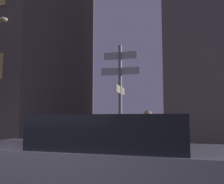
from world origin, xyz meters
name	(u,v)px	position (x,y,z in m)	size (l,w,h in m)	color
sidewalk_kerb	(125,157)	(0.00, 7.14, 0.07)	(40.00, 2.56, 0.14)	#9E9991
signpost	(120,91)	(0.01, 6.38, 2.30)	(1.31, 1.21, 3.70)	gray
car_far_oncoming	(105,162)	(0.79, 1.90, 0.77)	(4.51, 2.02, 1.45)	#B7B7BC
cyclist	(146,144)	(1.04, 4.81, 0.75)	(1.82, 0.34, 1.61)	black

